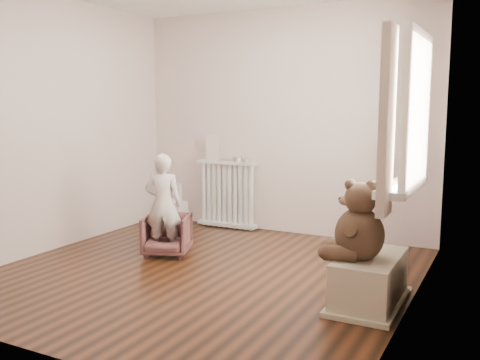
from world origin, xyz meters
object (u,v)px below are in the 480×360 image
at_px(toy_vanity, 173,201).
at_px(toy_bench, 370,278).
at_px(teddy_bear, 360,220).
at_px(plush_cat, 408,166).
at_px(child, 163,204).
at_px(armchair, 167,235).
at_px(radiator, 227,196).

relative_size(toy_vanity, toy_bench, 0.62).
xyz_separation_m(toy_vanity, teddy_bear, (2.91, -1.83, 0.40)).
height_order(toy_vanity, teddy_bear, teddy_bear).
bearing_deg(plush_cat, child, 171.11).
bearing_deg(teddy_bear, toy_bench, 53.00).
height_order(toy_vanity, child, child).
relative_size(armchair, toy_bench, 0.56).
xyz_separation_m(child, toy_bench, (2.14, -0.34, -0.33)).
relative_size(radiator, toy_vanity, 1.66).
relative_size(armchair, teddy_bear, 0.78).
distance_m(radiator, toy_bench, 2.80).
relative_size(radiator, armchair, 1.81).
bearing_deg(child, armchair, -111.49).
xyz_separation_m(armchair, teddy_bear, (2.08, -0.51, 0.46)).
relative_size(toy_bench, teddy_bear, 1.38).
distance_m(armchair, child, 0.32).
distance_m(armchair, teddy_bear, 2.19).
height_order(armchair, plush_cat, plush_cat).
xyz_separation_m(teddy_bear, plush_cat, (0.20, 0.74, 0.33)).
bearing_deg(toy_bench, toy_vanity, 150.01).
distance_m(toy_bench, plush_cat, 1.02).
bearing_deg(armchair, child, -111.49).
height_order(toy_bench, teddy_bear, teddy_bear).
xyz_separation_m(toy_bench, plush_cat, (0.14, 0.62, 0.80)).
bearing_deg(plush_cat, armchair, 169.87).
relative_size(child, toy_bench, 1.26).
relative_size(toy_vanity, child, 0.49).
bearing_deg(toy_vanity, child, -58.91).
distance_m(radiator, child, 1.40).
bearing_deg(radiator, toy_bench, -38.53).
bearing_deg(child, radiator, -109.63).
height_order(radiator, armchair, radiator).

